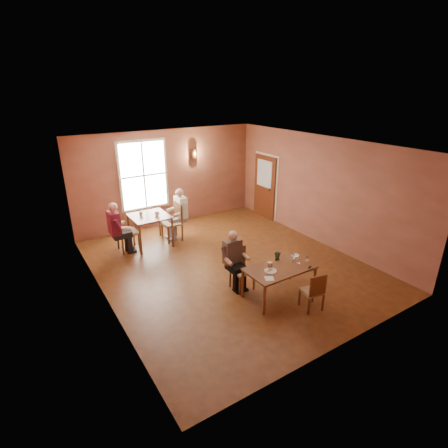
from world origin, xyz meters
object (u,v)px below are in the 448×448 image
diner_white (172,217)px  diner_maroon (126,227)px  diner_main (243,263)px  chair_diner_maroon (127,231)px  chair_diner_main (242,270)px  chair_diner_white (172,222)px  chair_empty (312,290)px  main_table (279,281)px  second_table (151,230)px

diner_white → diner_maroon: 1.36m
diner_main → diner_maroon: (-1.53, 3.27, 0.07)m
diner_white → chair_diner_maroon: 1.34m
chair_diner_main → diner_maroon: diner_maroon is taller
chair_diner_main → chair_diner_maroon: chair_diner_maroon is taller
chair_diner_white → chair_diner_maroon: chair_diner_maroon is taller
diner_main → diner_maroon: size_ratio=0.91×
chair_diner_main → chair_empty: (0.75, -1.36, -0.05)m
chair_empty → chair_diner_maroon: size_ratio=0.74×
chair_diner_maroon → chair_diner_main: bearing=24.8°
main_table → chair_empty: chair_empty is taller
chair_diner_maroon → diner_maroon: bearing=-90.0°
main_table → diner_maroon: (-2.03, 3.89, 0.37)m
diner_white → diner_main: bearing=-177.0°
main_table → diner_white: (-0.67, 3.89, 0.37)m
chair_empty → second_table: size_ratio=0.83×
diner_main → diner_white: diner_white is taller
chair_empty → chair_diner_maroon: 5.13m
chair_diner_white → diner_maroon: diner_maroon is taller
second_table → chair_diner_main: bearing=-75.3°
second_table → diner_maroon: 0.73m
main_table → chair_diner_main: chair_diner_main is taller
diner_main → main_table: bearing=128.9°
chair_diner_main → diner_main: diner_main is taller
diner_main → chair_diner_maroon: (-1.50, 3.27, -0.08)m
diner_maroon → main_table: bearing=27.5°
chair_diner_white → chair_empty: bearing=-168.4°
chair_diner_main → chair_empty: 1.55m
diner_main → diner_white: size_ratio=0.89×
chair_diner_main → diner_maroon: (-1.53, 3.24, 0.24)m
chair_diner_maroon → diner_main: bearing=24.6°
diner_maroon → chair_empty: bearing=26.3°
diner_white → chair_diner_maroon: (-1.33, 0.00, -0.15)m
chair_diner_white → diner_maroon: 1.34m
main_table → second_table: bearing=109.1°
diner_main → chair_empty: size_ratio=1.53×
second_table → diner_white: size_ratio=0.70×
chair_diner_main → diner_maroon: size_ratio=0.66×
diner_main → chair_empty: diner_main is taller
chair_empty → diner_maroon: 5.15m
chair_empty → diner_white: (-0.92, 4.60, 0.30)m
diner_main → chair_diner_maroon: diner_main is taller
main_table → diner_maroon: bearing=117.5°
diner_white → chair_diner_maroon: diner_white is taller
diner_white → chair_diner_maroon: size_ratio=1.28×
chair_diner_maroon → chair_empty: bearing=26.0°
second_table → chair_diner_maroon: 0.66m
diner_white → chair_diner_main: bearing=-177.0°
chair_diner_white → diner_maroon: size_ratio=0.77×
second_table → diner_maroon: (-0.68, 0.00, 0.26)m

